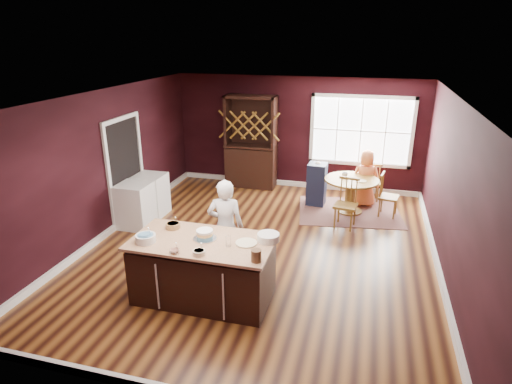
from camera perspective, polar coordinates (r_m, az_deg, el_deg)
room_shell at (r=7.22m, az=0.73°, el=1.97°), size 7.00×7.00×7.00m
window at (r=10.33m, az=13.82°, el=7.91°), size 2.36×0.10×1.66m
doorway at (r=9.00m, az=-16.94°, el=2.65°), size 0.08×1.26×2.13m
kitchen_island at (r=6.28m, az=-7.01°, el=-10.34°), size 2.00×1.05×0.92m
dining_table at (r=9.30m, az=12.56°, el=0.44°), size 1.14×1.14×0.75m
baker at (r=6.75m, az=-4.08°, el=-4.66°), size 0.63×0.47×1.56m
layer_cake at (r=6.06m, az=-6.85°, el=-5.64°), size 0.33×0.33×0.13m
bowl_blue at (r=6.14m, az=-14.50°, el=-6.00°), size 0.28×0.28×0.11m
bowl_yellow at (r=6.47m, az=-11.00°, el=-4.42°), size 0.22×0.22×0.08m
bowl_pink at (r=5.77m, az=-10.81°, el=-7.76°), size 0.14×0.14×0.05m
bowl_olive at (r=5.68m, az=-7.61°, el=-7.99°), size 0.17×0.17×0.06m
drinking_glass at (r=5.83m, az=-3.73°, el=-6.54°), size 0.08×0.08×0.15m
dinner_plate at (r=5.91m, az=-1.30°, el=-6.81°), size 0.30×0.30×0.02m
white_tub at (r=5.97m, az=1.65°, el=-6.05°), size 0.31×0.31×0.11m
stoneware_crock at (r=5.45m, az=0.02°, el=-8.48°), size 0.13×0.13×0.16m
rug at (r=9.49m, az=12.32°, el=-2.56°), size 2.35×1.95×0.01m
chair_east at (r=9.32m, az=17.32°, el=-0.39°), size 0.44×0.45×0.94m
chair_south at (r=8.56m, az=11.88°, el=-1.51°), size 0.48×0.46×1.00m
chair_north at (r=10.12m, az=15.14°, el=1.44°), size 0.42×0.40×0.93m
seated_woman at (r=9.72m, az=14.41°, el=1.78°), size 0.66×0.47×1.27m
high_chair at (r=9.61m, az=8.10°, el=1.15°), size 0.42×0.42×0.99m
toddler at (r=9.60m, az=8.34°, el=3.08°), size 0.18×0.14×0.26m
table_plate at (r=9.13m, az=13.90°, el=1.43°), size 0.21×0.21×0.02m
table_cup at (r=9.32m, az=11.75°, el=2.27°), size 0.14×0.14×0.10m
hutch at (r=10.54m, az=-0.67°, el=6.67°), size 1.23×0.51×2.25m
washer at (r=8.76m, az=-15.79°, el=-1.74°), size 0.61×0.59×0.89m
dryer at (r=9.28m, az=-13.82°, el=-0.35°), size 0.60×0.58×0.88m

